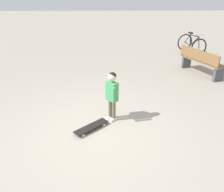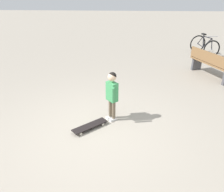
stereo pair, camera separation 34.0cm
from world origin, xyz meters
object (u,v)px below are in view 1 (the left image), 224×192
at_px(bicycle_near, 192,44).
at_px(street_bench, 201,61).
at_px(child_person, 112,91).
at_px(skateboard, 91,127).

height_order(bicycle_near, street_bench, bicycle_near).
height_order(child_person, bicycle_near, child_person).
bearing_deg(street_bench, child_person, -46.85).
distance_m(child_person, bicycle_near, 6.34).
height_order(child_person, street_bench, child_person).
distance_m(child_person, street_bench, 3.98).
bearing_deg(street_bench, skateboard, -46.96).
xyz_separation_m(skateboard, bicycle_near, (-5.67, 3.90, 0.32)).
bearing_deg(child_person, street_bench, 133.15).
bearing_deg(child_person, skateboard, -47.78).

